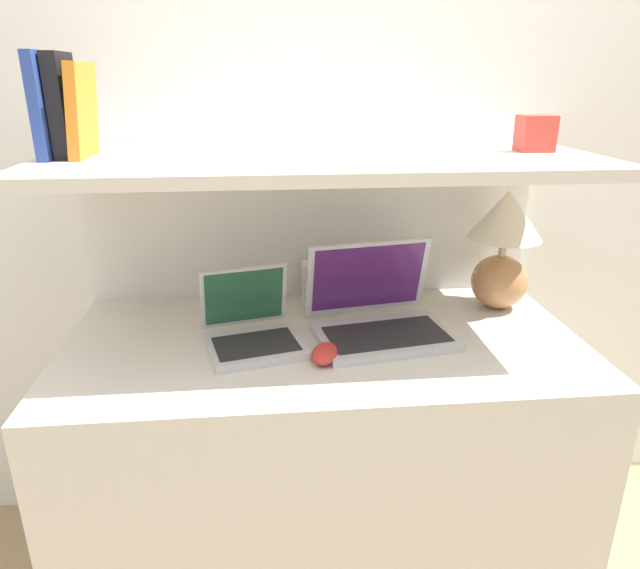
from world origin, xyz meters
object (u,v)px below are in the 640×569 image
table_lamp (503,243)px  computer_mouse (325,353)px  router_box (322,283)px  laptop_small (252,330)px  book_black (63,106)px  book_orange (82,110)px  book_blue (47,106)px  shelf_gadget (535,133)px  laptop_large (379,316)px

table_lamp → computer_mouse: bearing=-152.1°
computer_mouse → router_box: router_box is taller
laptop_small → computer_mouse: laptop_small is taller
table_lamp → computer_mouse: 0.63m
book_black → book_orange: 0.04m
router_box → book_black: size_ratio=0.55×
table_lamp → laptop_small: table_lamp is taller
table_lamp → book_blue: bearing=-175.2°
book_blue → book_orange: bearing=0.0°
computer_mouse → book_blue: book_blue is taller
book_orange → book_black: bearing=180.0°
router_box → book_blue: book_blue is taller
router_box → book_orange: bearing=-162.6°
router_box → book_blue: size_ratio=0.54×
table_lamp → book_orange: bearing=-174.8°
table_lamp → shelf_gadget: size_ratio=3.94×
laptop_small → book_orange: bearing=166.8°
laptop_large → computer_mouse: (-0.16, -0.14, -0.03)m
computer_mouse → shelf_gadget: shelf_gadget is taller
laptop_large → book_orange: size_ratio=1.82×
laptop_large → book_black: size_ratio=1.67×
router_box → book_black: book_black is taller
table_lamp → book_blue: 1.20m
table_lamp → book_orange: book_orange is taller
table_lamp → router_box: table_lamp is taller
shelf_gadget → book_blue: bearing=180.0°
table_lamp → router_box: (-0.50, 0.08, -0.13)m
laptop_large → shelf_gadget: (0.38, 0.05, 0.45)m
laptop_small → laptop_large: bearing=6.2°
computer_mouse → router_box: 0.37m
computer_mouse → table_lamp: bearing=27.9°
laptop_large → computer_mouse: bearing=-138.8°
laptop_large → book_orange: book_orange is taller
computer_mouse → book_black: bearing=162.0°
laptop_large → shelf_gadget: 0.59m
laptop_small → shelf_gadget: shelf_gadget is taller
laptop_small → book_blue: 0.69m
book_black → shelf_gadget: bearing=-0.0°
laptop_large → book_orange: 0.86m
book_orange → laptop_small: bearing=-13.2°
laptop_large → shelf_gadget: bearing=7.2°
laptop_small → book_orange: 0.64m
laptop_small → book_black: bearing=168.1°
table_lamp → computer_mouse: size_ratio=2.97×
computer_mouse → shelf_gadget: 0.75m
laptop_large → book_blue: book_blue is taller
router_box → book_blue: (-0.63, -0.18, 0.51)m
book_blue → shelf_gadget: bearing=0.0°
laptop_small → book_blue: book_blue is taller
laptop_small → computer_mouse: bearing=-30.5°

